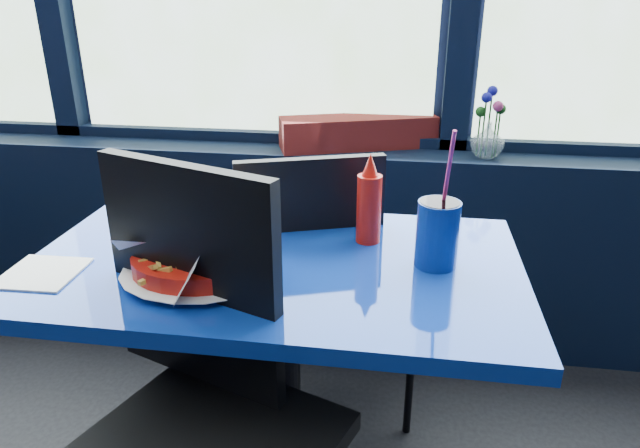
{
  "coord_description": "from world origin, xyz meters",
  "views": [
    {
      "loc": [
        0.6,
        0.77,
        1.37
      ],
      "look_at": [
        0.42,
        1.98,
        0.86
      ],
      "focal_mm": 32.0,
      "sensor_mm": 36.0,
      "label": 1
    }
  ],
  "objects_px": {
    "near_table": "(277,323)",
    "soda_cup": "(437,232)",
    "chair_near_back": "(331,275)",
    "planter_box": "(358,132)",
    "ketchup_bottle": "(369,204)",
    "flower_vase": "(488,136)",
    "food_basket": "(198,263)",
    "chair_near_front": "(200,386)"
  },
  "relations": [
    {
      "from": "near_table",
      "to": "planter_box",
      "type": "distance_m",
      "value": 0.96
    },
    {
      "from": "chair_near_front",
      "to": "food_basket",
      "type": "height_order",
      "value": "chair_near_front"
    },
    {
      "from": "near_table",
      "to": "chair_near_back",
      "type": "relative_size",
      "value": 1.26
    },
    {
      "from": "flower_vase",
      "to": "food_basket",
      "type": "distance_m",
      "value": 1.22
    },
    {
      "from": "near_table",
      "to": "ketchup_bottle",
      "type": "bearing_deg",
      "value": 33.78
    },
    {
      "from": "food_basket",
      "to": "ketchup_bottle",
      "type": "bearing_deg",
      "value": 56.21
    },
    {
      "from": "chair_near_back",
      "to": "planter_box",
      "type": "xyz_separation_m",
      "value": [
        0.02,
        0.58,
        0.31
      ]
    },
    {
      "from": "flower_vase",
      "to": "soda_cup",
      "type": "relative_size",
      "value": 0.74
    },
    {
      "from": "near_table",
      "to": "chair_near_back",
      "type": "distance_m",
      "value": 0.34
    },
    {
      "from": "flower_vase",
      "to": "soda_cup",
      "type": "distance_m",
      "value": 0.83
    },
    {
      "from": "near_table",
      "to": "soda_cup",
      "type": "relative_size",
      "value": 3.53
    },
    {
      "from": "near_table",
      "to": "food_basket",
      "type": "xyz_separation_m",
      "value": [
        -0.15,
        -0.13,
        0.22
      ]
    },
    {
      "from": "chair_near_back",
      "to": "soda_cup",
      "type": "height_order",
      "value": "soda_cup"
    },
    {
      "from": "planter_box",
      "to": "near_table",
      "type": "bearing_deg",
      "value": -117.48
    },
    {
      "from": "chair_near_back",
      "to": "soda_cup",
      "type": "bearing_deg",
      "value": 115.59
    },
    {
      "from": "chair_near_front",
      "to": "soda_cup",
      "type": "height_order",
      "value": "soda_cup"
    },
    {
      "from": "food_basket",
      "to": "near_table",
      "type": "bearing_deg",
      "value": 60.2
    },
    {
      "from": "chair_near_front",
      "to": "chair_near_back",
      "type": "height_order",
      "value": "chair_near_front"
    },
    {
      "from": "near_table",
      "to": "chair_near_back",
      "type": "xyz_separation_m",
      "value": [
        0.1,
        0.32,
        -0.02
      ]
    },
    {
      "from": "planter_box",
      "to": "chair_near_front",
      "type": "bearing_deg",
      "value": -119.87
    },
    {
      "from": "near_table",
      "to": "soda_cup",
      "type": "distance_m",
      "value": 0.47
    },
    {
      "from": "chair_near_back",
      "to": "planter_box",
      "type": "height_order",
      "value": "chair_near_back"
    },
    {
      "from": "near_table",
      "to": "soda_cup",
      "type": "xyz_separation_m",
      "value": [
        0.39,
        0.03,
        0.27
      ]
    },
    {
      "from": "flower_vase",
      "to": "food_basket",
      "type": "bearing_deg",
      "value": -127.46
    },
    {
      "from": "chair_near_front",
      "to": "planter_box",
      "type": "bearing_deg",
      "value": 100.39
    },
    {
      "from": "near_table",
      "to": "planter_box",
      "type": "height_order",
      "value": "planter_box"
    },
    {
      "from": "near_table",
      "to": "chair_near_front",
      "type": "xyz_separation_m",
      "value": [
        -0.09,
        -0.31,
        0.03
      ]
    },
    {
      "from": "planter_box",
      "to": "ketchup_bottle",
      "type": "relative_size",
      "value": 2.47
    },
    {
      "from": "chair_near_back",
      "to": "planter_box",
      "type": "distance_m",
      "value": 0.66
    },
    {
      "from": "chair_near_back",
      "to": "ketchup_bottle",
      "type": "xyz_separation_m",
      "value": [
        0.12,
        -0.18,
        0.31
      ]
    },
    {
      "from": "food_basket",
      "to": "ketchup_bottle",
      "type": "xyz_separation_m",
      "value": [
        0.37,
        0.27,
        0.06
      ]
    },
    {
      "from": "food_basket",
      "to": "planter_box",
      "type": "bearing_deg",
      "value": 94.9
    },
    {
      "from": "food_basket",
      "to": "soda_cup",
      "type": "height_order",
      "value": "soda_cup"
    },
    {
      "from": "flower_vase",
      "to": "soda_cup",
      "type": "bearing_deg",
      "value": -104.18
    },
    {
      "from": "chair_near_back",
      "to": "ketchup_bottle",
      "type": "relative_size",
      "value": 3.99
    },
    {
      "from": "near_table",
      "to": "soda_cup",
      "type": "height_order",
      "value": "soda_cup"
    },
    {
      "from": "chair_near_front",
      "to": "chair_near_back",
      "type": "xyz_separation_m",
      "value": [
        0.19,
        0.63,
        -0.05
      ]
    },
    {
      "from": "soda_cup",
      "to": "planter_box",
      "type": "bearing_deg",
      "value": 107.03
    },
    {
      "from": "planter_box",
      "to": "flower_vase",
      "type": "relative_size",
      "value": 2.35
    },
    {
      "from": "near_table",
      "to": "flower_vase",
      "type": "height_order",
      "value": "flower_vase"
    },
    {
      "from": "planter_box",
      "to": "food_basket",
      "type": "distance_m",
      "value": 1.07
    },
    {
      "from": "planter_box",
      "to": "food_basket",
      "type": "xyz_separation_m",
      "value": [
        -0.27,
        -1.03,
        -0.07
      ]
    }
  ]
}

